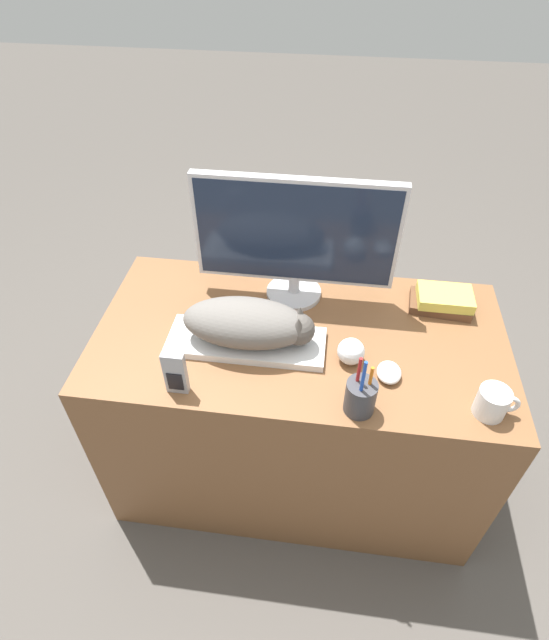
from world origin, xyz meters
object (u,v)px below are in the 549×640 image
(pen_cup, at_px, (360,396))
(phone, at_px, (175,374))
(computer_mouse, at_px, (389,372))
(book_stack, at_px, (443,300))
(coffee_mug, at_px, (493,403))
(monitor, at_px, (296,236))
(cat, at_px, (250,323))
(baseball, at_px, (351,351))
(keyboard, at_px, (246,342))

(pen_cup, height_order, phone, pen_cup)
(computer_mouse, relative_size, pen_cup, 0.42)
(book_stack, bearing_deg, coffee_mug, -79.01)
(pen_cup, xyz_separation_m, phone, (-0.48, -0.00, 0.02))
(monitor, relative_size, computer_mouse, 7.33)
(pen_cup, bearing_deg, book_stack, 59.47)
(coffee_mug, height_order, book_stack, coffee_mug)
(cat, distance_m, computer_mouse, 0.41)
(pen_cup, xyz_separation_m, baseball, (-0.03, 0.17, -0.01))
(keyboard, height_order, phone, phone)
(pen_cup, relative_size, phone, 1.45)
(pen_cup, distance_m, baseball, 0.17)
(monitor, height_order, computer_mouse, monitor)
(coffee_mug, height_order, pen_cup, pen_cup)
(monitor, distance_m, baseball, 0.38)
(keyboard, xyz_separation_m, cat, (0.01, 0.00, 0.08))
(baseball, bearing_deg, monitor, 125.08)
(coffee_mug, bearing_deg, computer_mouse, 160.59)
(coffee_mug, relative_size, phone, 0.80)
(baseball, bearing_deg, keyboard, 175.63)
(baseball, distance_m, phone, 0.49)
(cat, bearing_deg, monitor, 68.05)
(cat, relative_size, book_stack, 1.91)
(computer_mouse, distance_m, baseball, 0.12)
(coffee_mug, distance_m, baseball, 0.39)
(monitor, height_order, baseball, monitor)
(monitor, distance_m, coffee_mug, 0.71)
(keyboard, xyz_separation_m, coffee_mug, (0.67, -0.16, 0.03))
(coffee_mug, relative_size, pen_cup, 0.55)
(cat, distance_m, baseball, 0.30)
(monitor, xyz_separation_m, computer_mouse, (0.30, -0.32, -0.21))
(computer_mouse, bearing_deg, cat, 170.22)
(phone, distance_m, book_stack, 0.87)
(computer_mouse, bearing_deg, book_stack, 60.72)
(monitor, height_order, book_stack, monitor)
(keyboard, relative_size, phone, 3.34)
(keyboard, distance_m, book_stack, 0.64)
(cat, relative_size, monitor, 0.62)
(coffee_mug, bearing_deg, monitor, 143.72)
(cat, relative_size, pen_cup, 1.90)
(book_stack, bearing_deg, pen_cup, -120.53)
(monitor, relative_size, phone, 4.43)
(pen_cup, distance_m, book_stack, 0.51)
(keyboard, xyz_separation_m, pen_cup, (0.33, -0.19, 0.04))
(cat, relative_size, computer_mouse, 4.55)
(coffee_mug, bearing_deg, baseball, 159.57)
(baseball, height_order, book_stack, baseball)
(cat, relative_size, baseball, 4.90)
(baseball, xyz_separation_m, book_stack, (0.28, 0.27, -0.01))
(coffee_mug, bearing_deg, phone, -177.58)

